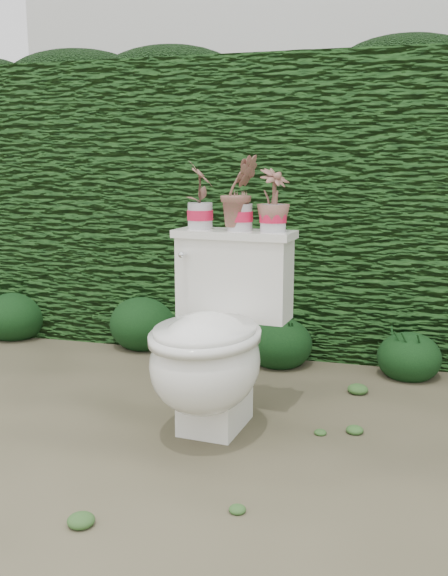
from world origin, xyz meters
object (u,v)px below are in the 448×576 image
(potted_plant_left, at_px, (200,197))
(potted_plant_center, at_px, (240,195))
(toilet, at_px, (213,343))
(potted_plant_right, at_px, (273,202))

(potted_plant_left, distance_m, potted_plant_center, 0.18)
(toilet, height_order, potted_plant_right, potted_plant_right)
(toilet, xyz_separation_m, potted_plant_center, (0.04, 0.24, 0.57))
(toilet, bearing_deg, potted_plant_center, 84.59)
(toilet, relative_size, potted_plant_center, 2.66)
(potted_plant_left, relative_size, potted_plant_center, 0.92)
(potted_plant_center, height_order, potted_plant_right, potted_plant_center)
(potted_plant_center, bearing_deg, potted_plant_right, -42.79)
(potted_plant_right, bearing_deg, potted_plant_left, 118.19)
(potted_plant_right, bearing_deg, potted_plant_center, 118.19)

